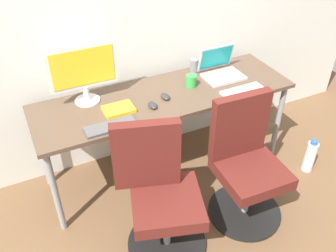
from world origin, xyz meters
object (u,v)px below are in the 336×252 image
at_px(open_laptop, 220,69).
at_px(desktop_monitor, 83,70).
at_px(water_bottle_on_floor, 310,156).
at_px(office_chair_right, 246,166).
at_px(coffee_mug, 191,81).
at_px(office_chair_left, 160,197).

bearing_deg(open_laptop, desktop_monitor, 175.88).
bearing_deg(water_bottle_on_floor, open_laptop, 131.79).
bearing_deg(office_chair_right, coffee_mug, 97.40).
distance_m(office_chair_right, desktop_monitor, 1.31).
relative_size(office_chair_left, office_chair_right, 1.00).
xyz_separation_m(office_chair_left, open_laptop, (0.87, 0.72, 0.37)).
height_order(office_chair_right, water_bottle_on_floor, office_chair_right).
bearing_deg(office_chair_left, coffee_mug, 49.32).
bearing_deg(office_chair_right, desktop_monitor, 137.25).
xyz_separation_m(desktop_monitor, open_laptop, (1.07, -0.08, -0.20)).
distance_m(open_laptop, coffee_mug, 0.30).
xyz_separation_m(office_chair_right, water_bottle_on_floor, (0.76, 0.10, -0.28)).
relative_size(open_laptop, coffee_mug, 3.37).
bearing_deg(desktop_monitor, coffee_mug, -9.78).
relative_size(office_chair_left, water_bottle_on_floor, 3.03).
bearing_deg(desktop_monitor, open_laptop, -4.12).
bearing_deg(open_laptop, office_chair_right, -106.25).
relative_size(office_chair_left, desktop_monitor, 1.96).
bearing_deg(desktop_monitor, office_chair_left, -75.72).
height_order(office_chair_right, coffee_mug, office_chair_right).
relative_size(office_chair_right, coffee_mug, 10.22).
bearing_deg(water_bottle_on_floor, office_chair_left, -175.82).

